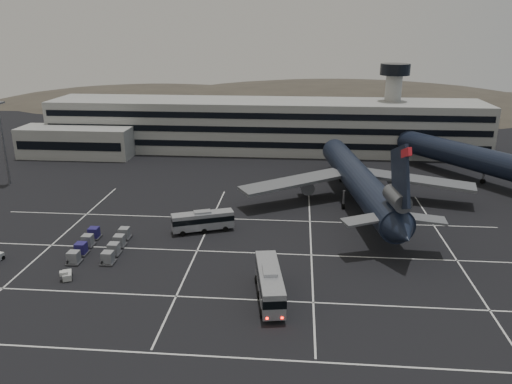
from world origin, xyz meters
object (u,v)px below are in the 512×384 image
bus_near (270,282)px  trijet_main (359,180)px  bus_far (203,220)px  uld_cluster (101,245)px

bus_near → trijet_main: bearing=58.4°
bus_far → uld_cluster: size_ratio=0.90×
bus_near → uld_cluster: size_ratio=1.06×
trijet_main → uld_cluster: bearing=-158.3°
trijet_main → uld_cluster: trijet_main is taller
trijet_main → bus_near: size_ratio=4.54×
trijet_main → bus_near: 39.70m
uld_cluster → trijet_main: bearing=29.5°
trijet_main → bus_far: 32.05m
bus_far → uld_cluster: 17.27m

